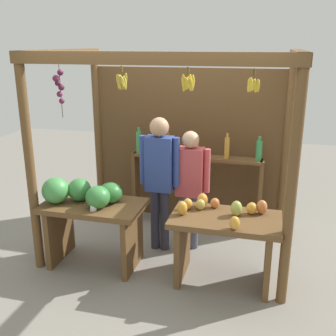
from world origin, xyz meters
TOP-DOWN VIEW (x-y plane):
  - ground_plane at (0.00, 0.00)m, footprint 12.00×12.00m
  - market_stall at (-0.00, 0.39)m, footprint 2.79×1.86m
  - fruit_counter_left at (-0.79, -0.67)m, footprint 1.17×0.64m
  - fruit_counter_right at (0.72, -0.64)m, footprint 1.12×0.64m
  - bottle_shelf_unit at (0.18, 0.66)m, footprint 1.79×0.22m
  - vendor_man at (-0.11, -0.13)m, footprint 0.48×0.22m
  - vendor_woman at (0.23, -0.01)m, footprint 0.48×0.20m

SIDE VIEW (x-z plane):
  - ground_plane at x=0.00m, z-range 0.00..0.00m
  - fruit_counter_right at x=0.72m, z-range 0.11..1.01m
  - fruit_counter_left at x=-0.79m, z-range 0.17..1.20m
  - bottle_shelf_unit at x=0.18m, z-range 0.10..1.46m
  - vendor_woman at x=0.23m, z-range 0.14..1.62m
  - vendor_man at x=-0.11m, z-range 0.17..1.81m
  - market_stall at x=0.00m, z-range 0.20..2.57m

